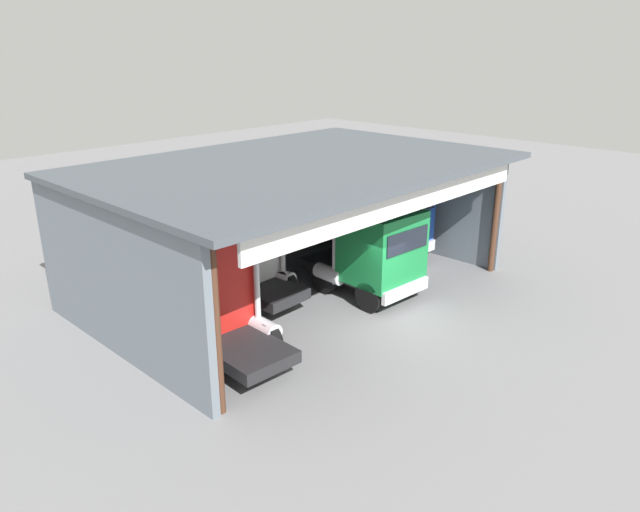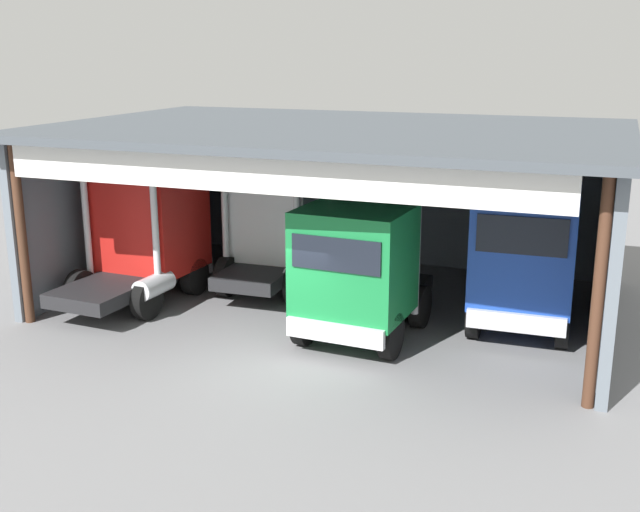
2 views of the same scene
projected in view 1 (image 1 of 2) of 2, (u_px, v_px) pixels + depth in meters
ground_plane at (391, 326)px, 19.55m from camera, size 80.00×80.00×0.00m
workshop_shed at (278, 196)px, 21.91m from camera, size 14.75×10.12×4.88m
truck_red_left_bay at (205, 291)px, 17.40m from camera, size 2.69×4.86×3.66m
truck_white_yard_outside at (236, 248)px, 20.92m from camera, size 2.66×4.45×3.68m
truck_green_right_bay at (375, 252)px, 21.21m from camera, size 2.69×4.81×3.63m
truck_blue_center_left_bay at (392, 216)px, 24.85m from camera, size 2.63×4.67×3.71m
oil_drum at (227, 256)px, 24.68m from camera, size 0.58×0.58×0.88m
tool_cart at (188, 273)px, 22.67m from camera, size 0.90×0.60×1.00m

